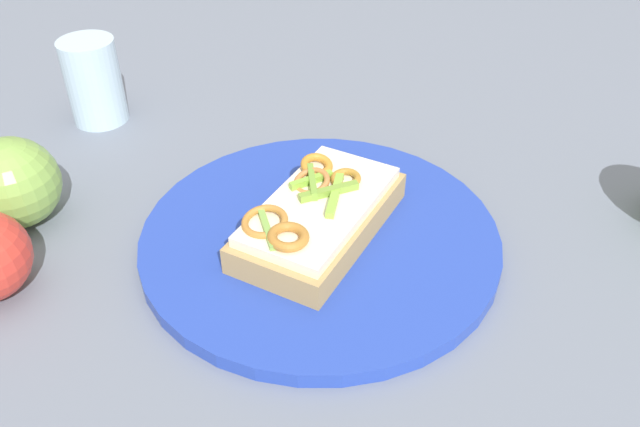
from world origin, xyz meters
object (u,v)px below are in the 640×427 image
at_px(plate, 320,238).
at_px(apple_1, 13,183).
at_px(drinking_glass, 94,81).
at_px(sandwich, 319,216).

height_order(plate, apple_1, apple_1).
xyz_separation_m(plate, drinking_glass, (-0.28, -0.17, 0.04)).
bearing_deg(apple_1, plate, 66.07).
distance_m(sandwich, drinking_glass, 0.33).
distance_m(apple_1, drinking_glass, 0.19).
relative_size(sandwich, apple_1, 2.19).
bearing_deg(sandwich, plate, 131.30).
bearing_deg(sandwich, drinking_glass, -103.22).
relative_size(plate, sandwich, 1.72).
bearing_deg(plate, sandwich, -93.93).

